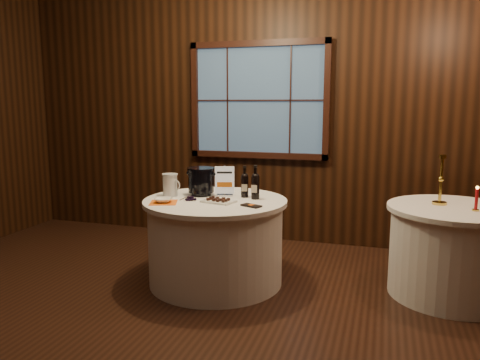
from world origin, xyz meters
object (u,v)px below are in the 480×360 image
(sign_stand, at_px, (224,186))
(side_table, at_px, (452,251))
(main_table, at_px, (216,241))
(glass_pitcher, at_px, (170,185))
(chocolate_plate, at_px, (219,201))
(grape_bunch, at_px, (190,199))
(cracker_bowl, at_px, (163,200))
(brass_candlestick, at_px, (441,186))
(port_bottle_left, at_px, (245,184))
(ice_bucket, at_px, (201,181))
(chocolate_box, at_px, (251,206))
(red_candle, at_px, (476,201))
(port_bottle_right, at_px, (255,184))

(sign_stand, bearing_deg, side_table, -12.68)
(main_table, height_order, glass_pitcher, glass_pitcher)
(chocolate_plate, distance_m, grape_bunch, 0.26)
(cracker_bowl, bearing_deg, sign_stand, 47.18)
(brass_candlestick, bearing_deg, sign_stand, -173.81)
(side_table, bearing_deg, cracker_bowl, -166.59)
(main_table, relative_size, port_bottle_left, 4.44)
(side_table, distance_m, grape_bunch, 2.26)
(main_table, relative_size, sign_stand, 4.47)
(brass_candlestick, bearing_deg, main_table, -168.85)
(ice_bucket, bearing_deg, sign_stand, 7.34)
(chocolate_box, bearing_deg, red_candle, 35.99)
(cracker_bowl, bearing_deg, red_candle, 10.36)
(sign_stand, distance_m, cracker_bowl, 0.60)
(chocolate_box, bearing_deg, side_table, 40.54)
(port_bottle_left, bearing_deg, brass_candlestick, -6.48)
(side_table, distance_m, brass_candlestick, 0.55)
(sign_stand, xyz_separation_m, red_candle, (2.11, 0.02, -0.02))
(port_bottle_left, height_order, brass_candlestick, brass_candlestick)
(ice_bucket, bearing_deg, red_candle, 1.25)
(side_table, distance_m, chocolate_plate, 2.01)
(port_bottle_right, xyz_separation_m, glass_pitcher, (-0.79, -0.09, -0.03))
(chocolate_plate, bearing_deg, sign_stand, 98.79)
(side_table, relative_size, glass_pitcher, 5.22)
(main_table, xyz_separation_m, side_table, (2.00, 0.30, 0.00))
(ice_bucket, xyz_separation_m, red_candle, (2.33, 0.05, -0.06))
(port_bottle_right, relative_size, red_candle, 1.52)
(port_bottle_left, xyz_separation_m, port_bottle_right, (0.12, -0.05, 0.01))
(side_table, distance_m, port_bottle_left, 1.85)
(sign_stand, bearing_deg, grape_bunch, -142.10)
(side_table, height_order, glass_pitcher, glass_pitcher)
(port_bottle_left, relative_size, port_bottle_right, 0.95)
(port_bottle_left, distance_m, chocolate_plate, 0.34)
(red_candle, bearing_deg, grape_bunch, -172.10)
(sign_stand, height_order, grape_bunch, sign_stand)
(port_bottle_right, distance_m, brass_candlestick, 1.57)
(port_bottle_right, bearing_deg, chocolate_plate, -136.40)
(red_candle, bearing_deg, glass_pitcher, -176.35)
(brass_candlestick, bearing_deg, chocolate_plate, -165.15)
(main_table, bearing_deg, red_candle, 5.15)
(chocolate_box, height_order, glass_pitcher, glass_pitcher)
(grape_bunch, height_order, glass_pitcher, glass_pitcher)
(glass_pitcher, bearing_deg, side_table, 22.57)
(chocolate_box, bearing_deg, main_table, 178.36)
(grape_bunch, relative_size, red_candle, 0.79)
(port_bottle_right, height_order, brass_candlestick, brass_candlestick)
(main_table, height_order, sign_stand, sign_stand)
(port_bottle_right, bearing_deg, glass_pitcher, -170.65)
(chocolate_plate, bearing_deg, chocolate_box, -13.36)
(grape_bunch, distance_m, cracker_bowl, 0.23)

